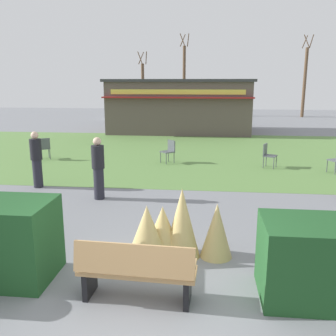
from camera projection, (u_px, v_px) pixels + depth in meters
ground_plane at (144, 311)px, 5.13m from camera, size 80.00×80.00×0.00m
lawn_patch at (189, 153)px, 16.71m from camera, size 36.00×12.00×0.01m
park_bench at (136, 271)px, 5.26m from camera, size 1.72×0.61×0.95m
hedge_right at (332, 261)px, 5.33m from camera, size 2.01×1.10×1.17m
ornamental_grass_behind_left at (217, 230)px, 6.65m from camera, size 0.58×0.58×1.01m
ornamental_grass_behind_right at (147, 234)px, 6.45m from camera, size 0.78×0.78×1.04m
ornamental_grass_behind_center at (163, 231)px, 6.71m from camera, size 0.74×0.74×0.94m
ornamental_grass_behind_far at (182, 223)px, 6.64m from camera, size 0.66×0.66×1.29m
food_kiosk at (180, 105)px, 23.78m from camera, size 8.91×5.47×3.28m
cafe_chair_west at (268, 154)px, 13.68m from camera, size 0.58×0.58×0.89m
cafe_chair_center at (44, 147)px, 15.13m from camera, size 0.60×0.60×0.89m
cafe_chair_north at (169, 150)px, 14.49m from camera, size 0.62×0.62×0.89m
person_strolling at (98, 168)px, 9.92m from camera, size 0.34×0.34×1.69m
person_standing at (37, 159)px, 11.03m from camera, size 0.34×0.34×1.69m
parked_car_west_slot at (132, 112)px, 31.67m from camera, size 4.24×2.14×1.20m
parked_car_center_slot at (193, 112)px, 31.14m from camera, size 4.30×2.25×1.20m
tree_left_bg at (305, 81)px, 33.09m from camera, size 0.91×0.96×7.14m
tree_right_bg at (143, 88)px, 34.68m from camera, size 0.91×0.96×5.84m
tree_center_bg at (184, 79)px, 34.85m from camera, size 0.91×0.96×7.45m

